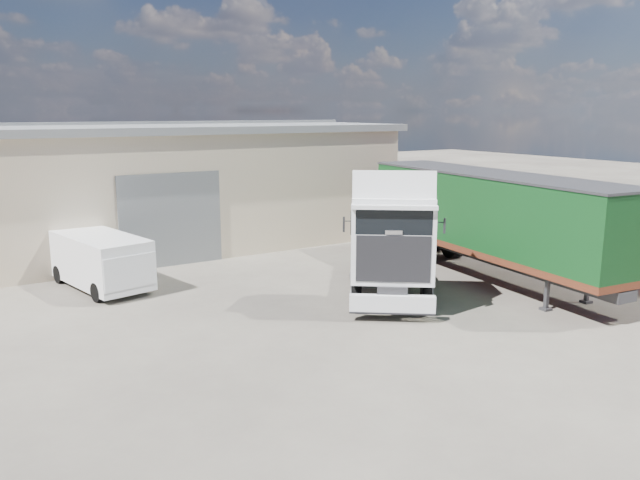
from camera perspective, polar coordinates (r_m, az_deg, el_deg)
ground at (r=17.21m, az=4.16°, el=-8.36°), size 120.00×120.00×0.00m
warehouse at (r=29.45m, az=-24.70°, el=4.34°), size 30.60×12.60×5.42m
brick_boundary_wall at (r=28.76m, az=15.89°, el=1.96°), size 0.35×26.00×2.50m
tractor_unit at (r=19.54m, az=6.51°, el=-0.50°), size 5.62×6.43×4.26m
box_trailer at (r=22.79m, az=15.17°, el=2.27°), size 3.56×11.62×3.80m
panel_van at (r=22.20m, az=-19.30°, el=-1.87°), size 2.68×4.71×1.81m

